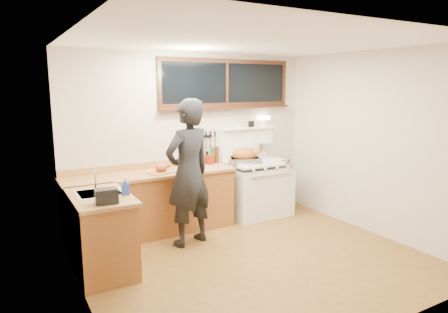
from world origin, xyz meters
TOP-DOWN VIEW (x-y plane):
  - ground_plane at (0.00, 0.00)m, footprint 4.00×3.50m
  - room_shell at (0.00, 0.00)m, footprint 4.10×3.60m
  - counter_back at (-0.80, 1.45)m, footprint 2.44×0.64m
  - counter_left at (-1.70, 0.62)m, footprint 0.64×1.09m
  - sink_unit at (-1.68, 0.70)m, footprint 0.50×0.45m
  - vintage_stove at (1.00, 1.41)m, footprint 1.02×0.74m
  - back_window at (0.60, 1.72)m, footprint 2.32×0.13m
  - left_doorway at (-1.99, -0.55)m, footprint 0.02×1.04m
  - knife_strip at (0.12, 1.73)m, footprint 0.52×0.03m
  - man at (-0.49, 0.85)m, footprint 0.81×0.64m
  - soap_bottle at (-1.43, 0.50)m, footprint 0.10×0.10m
  - toaster at (-1.70, 0.25)m, footprint 0.24×0.18m
  - cutting_board at (-0.67, 1.36)m, footprint 0.43×0.38m
  - roast_turkey at (0.71, 1.36)m, footprint 0.60×0.53m
  - stockpot at (1.27, 1.65)m, footprint 0.28×0.28m
  - saucepan at (1.14, 1.63)m, footprint 0.18×0.28m
  - pot_lid at (1.39, 1.10)m, footprint 0.34×0.34m
  - coffee_tin at (0.21, 1.58)m, footprint 0.11×0.09m
  - pitcher at (-0.28, 1.61)m, footprint 0.12×0.12m
  - bottle_cluster at (0.22, 1.63)m, footprint 0.40×0.07m

SIDE VIEW (x-z plane):
  - ground_plane at x=0.00m, z-range -0.02..0.00m
  - counter_left at x=-1.70m, z-range 0.00..0.90m
  - counter_back at x=-0.80m, z-range -0.05..0.95m
  - vintage_stove at x=1.00m, z-range -0.34..1.27m
  - sink_unit at x=-1.68m, z-range 0.66..1.03m
  - pot_lid at x=1.39m, z-range 0.89..0.93m
  - cutting_board at x=-0.67m, z-range 0.89..1.02m
  - saucepan at x=1.14m, z-range 0.90..1.01m
  - coffee_tin at x=0.21m, z-range 0.90..1.05m
  - man at x=-0.49m, z-range 0.00..1.95m
  - toaster at x=-1.70m, z-range 0.90..1.06m
  - pitcher at x=-0.28m, z-range 0.90..1.08m
  - soap_bottle at x=-1.43m, z-range 0.90..1.09m
  - roast_turkey at x=0.71m, z-range 0.87..1.14m
  - bottle_cluster at x=0.22m, z-range 0.88..1.14m
  - stockpot at x=1.27m, z-range 0.90..1.16m
  - left_doorway at x=-1.99m, z-range 0.00..2.17m
  - knife_strip at x=0.12m, z-range 1.17..1.45m
  - room_shell at x=0.00m, z-range 0.32..2.97m
  - back_window at x=0.60m, z-range 1.68..2.45m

